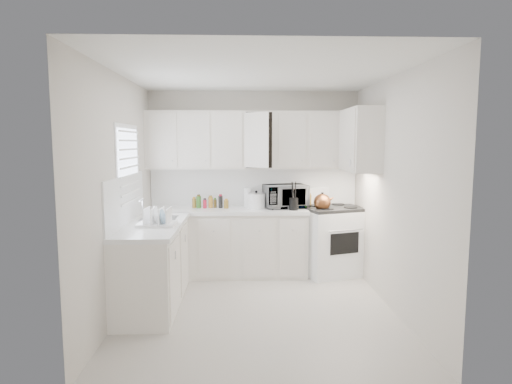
{
  "coord_description": "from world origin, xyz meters",
  "views": [
    {
      "loc": [
        -0.19,
        -4.66,
        1.87
      ],
      "look_at": [
        0.0,
        0.7,
        1.25
      ],
      "focal_mm": 30.2,
      "sensor_mm": 36.0,
      "label": 1
    }
  ],
  "objects_px": {
    "tea_kettle": "(322,201)",
    "rice_cooker": "(256,200)",
    "utensil_crock": "(294,196)",
    "stove": "(332,231)",
    "microwave": "(285,194)",
    "dish_rack": "(157,215)"
  },
  "relations": [
    {
      "from": "stove",
      "to": "dish_rack",
      "type": "relative_size",
      "value": 3.0
    },
    {
      "from": "rice_cooker",
      "to": "dish_rack",
      "type": "relative_size",
      "value": 0.6
    },
    {
      "from": "microwave",
      "to": "rice_cooker",
      "type": "height_order",
      "value": "microwave"
    },
    {
      "from": "stove",
      "to": "tea_kettle",
      "type": "xyz_separation_m",
      "value": [
        -0.18,
        -0.16,
        0.46
      ]
    },
    {
      "from": "stove",
      "to": "dish_rack",
      "type": "height_order",
      "value": "stove"
    },
    {
      "from": "tea_kettle",
      "to": "utensil_crock",
      "type": "bearing_deg",
      "value": -169.62
    },
    {
      "from": "tea_kettle",
      "to": "rice_cooker",
      "type": "bearing_deg",
      "value": 178.98
    },
    {
      "from": "microwave",
      "to": "dish_rack",
      "type": "bearing_deg",
      "value": -152.9
    },
    {
      "from": "utensil_crock",
      "to": "dish_rack",
      "type": "xyz_separation_m",
      "value": [
        -1.65,
        -1.04,
        -0.09
      ]
    },
    {
      "from": "stove",
      "to": "dish_rack",
      "type": "distance_m",
      "value": 2.57
    },
    {
      "from": "rice_cooker",
      "to": "dish_rack",
      "type": "bearing_deg",
      "value": -118.79
    },
    {
      "from": "stove",
      "to": "microwave",
      "type": "height_order",
      "value": "microwave"
    },
    {
      "from": "tea_kettle",
      "to": "microwave",
      "type": "bearing_deg",
      "value": 165.39
    },
    {
      "from": "utensil_crock",
      "to": "tea_kettle",
      "type": "bearing_deg",
      "value": 0.56
    },
    {
      "from": "rice_cooker",
      "to": "utensil_crock",
      "type": "height_order",
      "value": "utensil_crock"
    },
    {
      "from": "tea_kettle",
      "to": "utensil_crock",
      "type": "relative_size",
      "value": 0.72
    },
    {
      "from": "microwave",
      "to": "utensil_crock",
      "type": "bearing_deg",
      "value": -79.99
    },
    {
      "from": "tea_kettle",
      "to": "rice_cooker",
      "type": "height_order",
      "value": "tea_kettle"
    },
    {
      "from": "tea_kettle",
      "to": "stove",
      "type": "bearing_deg",
      "value": 51.46
    },
    {
      "from": "microwave",
      "to": "dish_rack",
      "type": "distance_m",
      "value": 2.01
    },
    {
      "from": "utensil_crock",
      "to": "dish_rack",
      "type": "bearing_deg",
      "value": -147.7
    },
    {
      "from": "stove",
      "to": "utensil_crock",
      "type": "xyz_separation_m",
      "value": [
        -0.57,
        -0.16,
        0.53
      ]
    }
  ]
}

